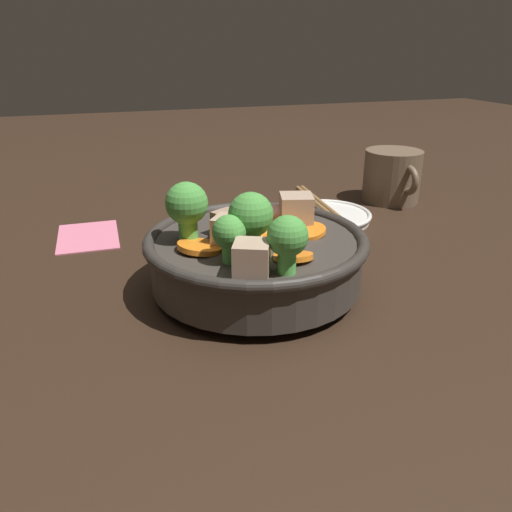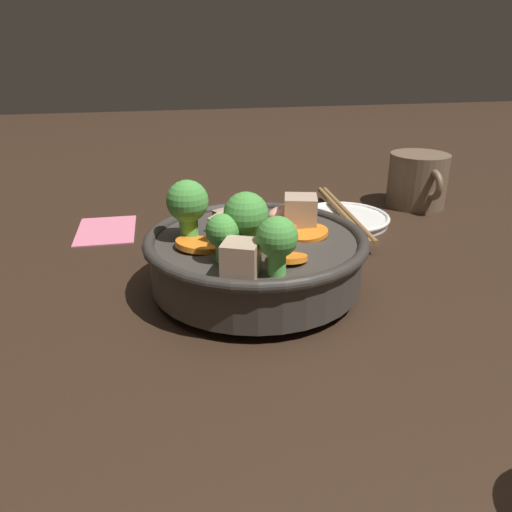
# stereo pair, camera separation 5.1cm
# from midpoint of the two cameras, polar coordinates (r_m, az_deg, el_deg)

# --- Properties ---
(ground_plane) EXTENTS (3.00, 3.00, 0.00)m
(ground_plane) POSITION_cam_midpoint_polar(r_m,az_deg,el_deg) (0.52, -2.78, -3.86)
(ground_plane) COLOR black
(stirfry_bowl) EXTENTS (0.23, 0.23, 0.12)m
(stirfry_bowl) POSITION_cam_midpoint_polar(r_m,az_deg,el_deg) (0.50, -2.98, 0.35)
(stirfry_bowl) COLOR #38332D
(stirfry_bowl) RESTS_ON ground_plane
(side_saucer) EXTENTS (0.13, 0.13, 0.01)m
(side_saucer) POSITION_cam_midpoint_polar(r_m,az_deg,el_deg) (0.73, 6.04, 4.56)
(side_saucer) COLOR white
(side_saucer) RESTS_ON ground_plane
(dark_mug) EXTENTS (0.11, 0.09, 0.08)m
(dark_mug) POSITION_cam_midpoint_polar(r_m,az_deg,el_deg) (0.83, 13.63, 8.85)
(dark_mug) COLOR brown
(dark_mug) RESTS_ON ground_plane
(napkin) EXTENTS (0.11, 0.08, 0.00)m
(napkin) POSITION_cam_midpoint_polar(r_m,az_deg,el_deg) (0.71, -20.63, 2.13)
(napkin) COLOR #D16B84
(napkin) RESTS_ON ground_plane
(chopsticks_pair) EXTENTS (0.24, 0.03, 0.01)m
(chopsticks_pair) POSITION_cam_midpoint_polar(r_m,az_deg,el_deg) (0.72, 6.07, 5.28)
(chopsticks_pair) COLOR olive
(chopsticks_pair) RESTS_ON side_saucer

